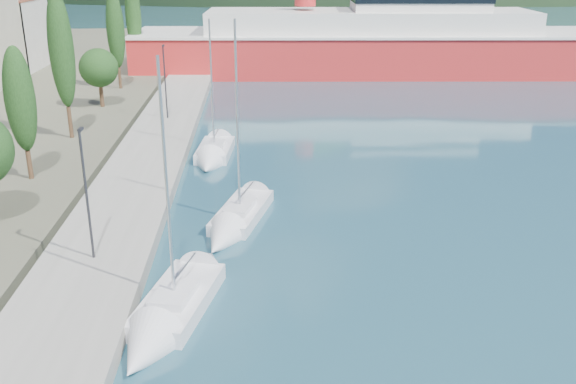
{
  "coord_description": "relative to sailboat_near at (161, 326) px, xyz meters",
  "views": [
    {
      "loc": [
        -1.35,
        -13.89,
        13.95
      ],
      "look_at": [
        0.0,
        14.0,
        3.5
      ],
      "focal_mm": 40.0,
      "sensor_mm": 36.0,
      "label": 1
    }
  ],
  "objects": [
    {
      "name": "ground",
      "position": [
        5.26,
        112.16,
        -0.31
      ],
      "size": [
        1400.0,
        1400.0,
        0.0
      ],
      "primitive_type": "plane",
      "color": "#234D5D"
    },
    {
      "name": "quay",
      "position": [
        -3.74,
        18.16,
        0.09
      ],
      "size": [
        5.0,
        88.0,
        0.8
      ],
      "primitive_type": "cube",
      "color": "gray",
      "rests_on": "ground"
    },
    {
      "name": "tree_row",
      "position": [
        -10.3,
        22.71,
        5.47
      ],
      "size": [
        3.92,
        63.76,
        10.84
      ],
      "color": "#47301E",
      "rests_on": "land_strip"
    },
    {
      "name": "lamp_posts",
      "position": [
        -3.74,
        6.83,
        3.77
      ],
      "size": [
        0.15,
        49.02,
        6.06
      ],
      "color": "#2D2D33",
      "rests_on": "quay"
    },
    {
      "name": "sailboat_near",
      "position": [
        0.0,
        0.0,
        0.0
      ],
      "size": [
        4.23,
        8.31,
        11.46
      ],
      "color": "silver",
      "rests_on": "ground"
    },
    {
      "name": "sailboat_mid",
      "position": [
        2.41,
        9.66,
        -0.02
      ],
      "size": [
        4.26,
        8.41,
        11.71
      ],
      "color": "silver",
      "rests_on": "ground"
    },
    {
      "name": "sailboat_far",
      "position": [
        0.59,
        21.84,
        -0.01
      ],
      "size": [
        2.93,
        7.41,
        10.64
      ],
      "color": "silver",
      "rests_on": "ground"
    },
    {
      "name": "ferry",
      "position": [
        17.81,
        57.12,
        3.12
      ],
      "size": [
        57.19,
        14.46,
        11.27
      ],
      "color": "red",
      "rests_on": "ground"
    }
  ]
}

